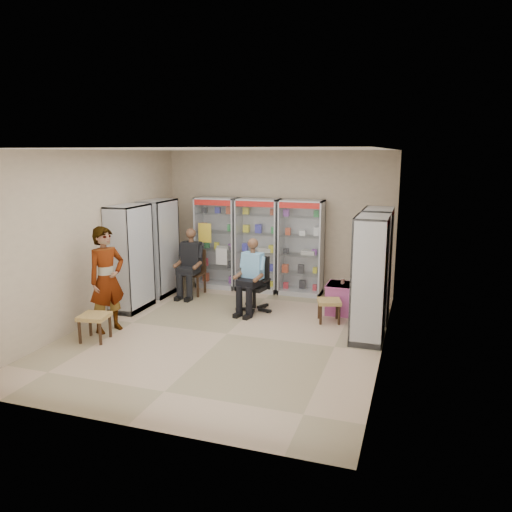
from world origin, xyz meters
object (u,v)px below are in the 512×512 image
(cabinet_right_far, at_px, (376,264))
(cabinet_right_near, at_px, (370,279))
(cabinet_left_near, at_px, (130,258))
(seated_shopkeeper, at_px, (253,278))
(cabinet_back_left, at_px, (217,243))
(cabinet_back_mid, at_px, (258,245))
(pink_trunk, at_px, (343,299))
(woven_stool_a, at_px, (329,311))
(wooden_chair, at_px, (193,273))
(cabinet_back_right, at_px, (301,248))
(woven_stool_b, at_px, (95,327))
(cabinet_left_far, at_px, (159,248))
(office_chair, at_px, (254,284))
(standing_man, at_px, (107,280))

(cabinet_right_far, height_order, cabinet_right_near, same)
(cabinet_right_far, xyz_separation_m, cabinet_right_near, (0.00, -1.10, 0.00))
(cabinet_left_near, bearing_deg, seated_shopkeeper, 104.23)
(cabinet_back_left, xyz_separation_m, cabinet_back_mid, (0.95, 0.00, 0.00))
(seated_shopkeeper, xyz_separation_m, pink_trunk, (1.62, 0.44, -0.38))
(woven_stool_a, bearing_deg, cabinet_right_near, -41.29)
(cabinet_back_left, bearing_deg, cabinet_back_mid, 0.00)
(wooden_chair, xyz_separation_m, woven_stool_a, (3.04, -0.85, -0.27))
(cabinet_back_right, relative_size, cabinet_right_far, 1.00)
(cabinet_back_mid, xyz_separation_m, woven_stool_b, (-1.55, -3.65, -0.78))
(cabinet_left_far, height_order, seated_shopkeeper, cabinet_left_far)
(cabinet_left_near, relative_size, woven_stool_b, 4.63)
(cabinet_left_far, xyz_separation_m, wooden_chair, (0.68, 0.20, -0.53))
(cabinet_right_near, distance_m, office_chair, 2.39)
(cabinet_back_mid, xyz_separation_m, standing_man, (-1.60, -3.19, -0.11))
(cabinet_back_mid, xyz_separation_m, cabinet_left_far, (-1.88, -0.93, 0.00))
(cabinet_back_mid, distance_m, office_chair, 1.53)
(cabinet_back_left, distance_m, wooden_chair, 0.94)
(cabinet_back_left, height_order, cabinet_right_far, same)
(cabinet_left_far, relative_size, wooden_chair, 2.13)
(cabinet_left_far, bearing_deg, pink_trunk, 88.67)
(cabinet_right_near, height_order, office_chair, cabinet_right_near)
(cabinet_right_near, height_order, cabinet_left_far, same)
(cabinet_back_right, relative_size, cabinet_left_far, 1.00)
(office_chair, relative_size, standing_man, 0.58)
(woven_stool_a, bearing_deg, standing_man, -154.91)
(standing_man, bearing_deg, woven_stool_a, -40.66)
(cabinet_left_far, xyz_separation_m, standing_man, (0.28, -2.26, -0.11))
(wooden_chair, relative_size, woven_stool_b, 2.18)
(cabinet_left_far, height_order, cabinet_left_near, same)
(cabinet_back_right, distance_m, woven_stool_b, 4.50)
(cabinet_right_far, relative_size, woven_stool_a, 4.99)
(cabinet_right_far, distance_m, woven_stool_b, 4.90)
(cabinet_left_near, bearing_deg, cabinet_back_right, 125.65)
(woven_stool_b, bearing_deg, cabinet_left_near, 101.49)
(standing_man, bearing_deg, pink_trunk, -34.66)
(cabinet_left_far, distance_m, standing_man, 2.28)
(office_chair, distance_m, standing_man, 2.70)
(cabinet_back_left, bearing_deg, seated_shopkeeper, -47.49)
(woven_stool_a, bearing_deg, seated_shopkeeper, 175.05)
(cabinet_back_left, bearing_deg, woven_stool_b, -99.33)
(woven_stool_a, xyz_separation_m, standing_man, (-3.44, -1.61, 0.69))
(wooden_chair, bearing_deg, standing_man, -99.22)
(cabinet_back_mid, relative_size, seated_shopkeeper, 1.51)
(seated_shopkeeper, bearing_deg, cabinet_back_mid, 114.74)
(cabinet_left_far, bearing_deg, office_chair, 78.14)
(cabinet_left_near, height_order, wooden_chair, cabinet_left_near)
(cabinet_back_right, bearing_deg, cabinet_left_near, -144.35)
(cabinet_back_left, height_order, cabinet_right_near, same)
(cabinet_back_mid, xyz_separation_m, pink_trunk, (2.00, -1.02, -0.72))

